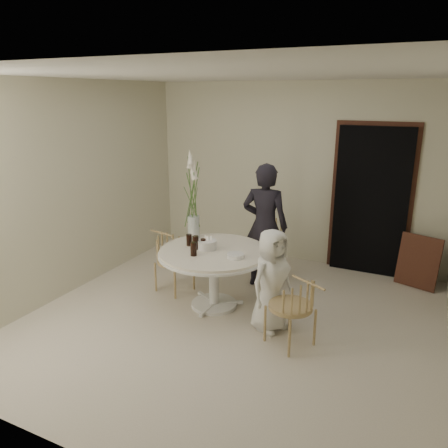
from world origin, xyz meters
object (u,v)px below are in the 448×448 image
at_px(chair_far, 270,237).
at_px(chair_right, 299,303).
at_px(girl, 265,226).
at_px(table, 214,259).
at_px(birthday_cake, 207,245).
at_px(flower_vase, 193,202).
at_px(chair_left, 168,253).
at_px(boy, 272,280).

xyz_separation_m(chair_far, chair_right, (0.96, -1.79, -0.02)).
relative_size(chair_right, girl, 0.47).
xyz_separation_m(table, chair_far, (0.23, 1.32, -0.09)).
relative_size(table, chair_far, 1.63).
xyz_separation_m(birthday_cake, flower_vase, (-0.36, 0.31, 0.42)).
distance_m(chair_right, chair_left, 2.07).
height_order(table, birthday_cake, birthday_cake).
height_order(table, boy, boy).
xyz_separation_m(table, flower_vase, (-0.45, 0.31, 0.59)).
height_order(table, chair_far, chair_far).
relative_size(girl, birthday_cake, 7.33).
relative_size(chair_far, flower_vase, 0.72).
height_order(chair_right, boy, boy).
relative_size(boy, birthday_cake, 5.06).
height_order(girl, birthday_cake, girl).
relative_size(girl, boy, 1.45).
bearing_deg(flower_vase, girl, 34.68).
bearing_deg(chair_left, girl, -46.23).
distance_m(table, chair_left, 0.80).
height_order(birthday_cake, flower_vase, flower_vase).
distance_m(table, chair_far, 1.35).
bearing_deg(birthday_cake, chair_far, 76.49).
bearing_deg(boy, chair_far, 44.06).
xyz_separation_m(chair_far, boy, (0.58, -1.53, 0.05)).
distance_m(boy, flower_vase, 1.50).
xyz_separation_m(girl, flower_vase, (-0.78, -0.54, 0.37)).
distance_m(table, boy, 0.84).
bearing_deg(girl, table, 64.00).
bearing_deg(birthday_cake, girl, 64.08).
relative_size(table, flower_vase, 1.17).
distance_m(chair_far, flower_vase, 1.39).
bearing_deg(flower_vase, boy, -22.55).
relative_size(chair_left, flower_vase, 0.68).
bearing_deg(chair_left, boy, -91.45).
relative_size(chair_right, boy, 0.68).
bearing_deg(chair_far, chair_right, -78.33).
bearing_deg(table, chair_far, 80.18).
height_order(chair_right, birthday_cake, birthday_cake).
distance_m(boy, birthday_cake, 0.94).
height_order(table, girl, girl).
bearing_deg(chair_far, chair_left, -148.02).
xyz_separation_m(chair_right, boy, (-0.38, 0.25, 0.07)).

